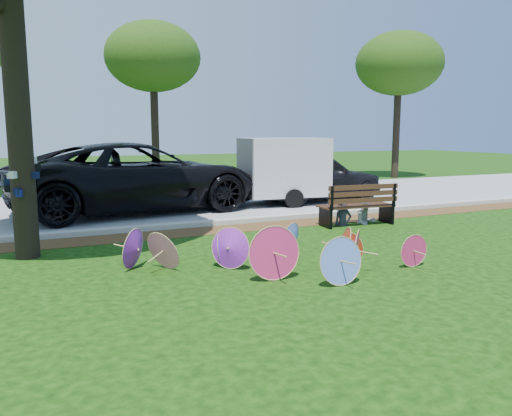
{
  "coord_description": "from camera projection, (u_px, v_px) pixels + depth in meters",
  "views": [
    {
      "loc": [
        -3.44,
        -6.77,
        2.37
      ],
      "look_at": [
        0.5,
        2.0,
        0.9
      ],
      "focal_mm": 35.0,
      "sensor_mm": 36.0,
      "label": 1
    }
  ],
  "objects": [
    {
      "name": "cargo_trailer",
      "position": [
        284.0,
        167.0,
        16.31
      ],
      "size": [
        2.83,
        1.95,
        2.47
      ],
      "primitive_type": "cube",
      "rotation": [
        0.0,
        0.0,
        -0.1
      ],
      "color": "silver",
      "rests_on": "ground"
    },
    {
      "name": "bg_trees",
      "position": [
        194.0,
        53.0,
        21.75
      ],
      "size": [
        24.11,
        7.5,
        7.4
      ],
      "color": "black",
      "rests_on": "ground"
    },
    {
      "name": "person_right",
      "position": [
        366.0,
        200.0,
        12.97
      ],
      "size": [
        0.65,
        0.54,
        1.23
      ],
      "primitive_type": "imported",
      "rotation": [
        0.0,
        0.0,
        -0.14
      ],
      "color": "#B8B9C1",
      "rests_on": "ground"
    },
    {
      "name": "black_van",
      "position": [
        138.0,
        177.0,
        14.87
      ],
      "size": [
        7.77,
        4.31,
        2.06
      ],
      "primitive_type": "imported",
      "rotation": [
        0.0,
        0.0,
        1.7
      ],
      "color": "black",
      "rests_on": "ground"
    },
    {
      "name": "ground",
      "position": [
        279.0,
        284.0,
        7.86
      ],
      "size": [
        90.0,
        90.0,
        0.0
      ],
      "primitive_type": "plane",
      "color": "black",
      "rests_on": "ground"
    },
    {
      "name": "parasol_pile",
      "position": [
        276.0,
        249.0,
        8.58
      ],
      "size": [
        5.11,
        2.66,
        0.9
      ],
      "color": "pink",
      "rests_on": "ground"
    },
    {
      "name": "dark_pickup",
      "position": [
        316.0,
        177.0,
        17.21
      ],
      "size": [
        4.99,
        2.39,
        1.64
      ],
      "primitive_type": "imported",
      "rotation": [
        0.0,
        0.0,
        1.67
      ],
      "color": "black",
      "rests_on": "ground"
    },
    {
      "name": "person_left",
      "position": [
        343.0,
        200.0,
        12.68
      ],
      "size": [
        0.51,
        0.37,
        1.31
      ],
      "primitive_type": "imported",
      "rotation": [
        0.0,
        0.0,
        -0.12
      ],
      "color": "#393B4E",
      "rests_on": "ground"
    },
    {
      "name": "street",
      "position": [
        150.0,
        205.0,
        16.29
      ],
      "size": [
        90.0,
        8.0,
        0.01
      ],
      "primitive_type": "cube",
      "color": "gray",
      "rests_on": "ground"
    },
    {
      "name": "curb",
      "position": [
        186.0,
        225.0,
        12.54
      ],
      "size": [
        90.0,
        0.3,
        0.12
      ],
      "primitive_type": "cube",
      "color": "#B7B5AD",
      "rests_on": "ground"
    },
    {
      "name": "park_bench",
      "position": [
        356.0,
        204.0,
        12.8
      ],
      "size": [
        2.07,
        0.9,
        1.05
      ],
      "primitive_type": null,
      "rotation": [
        0.0,
        0.0,
        -0.07
      ],
      "color": "black",
      "rests_on": "ground"
    },
    {
      "name": "mulch_strip",
      "position": [
        194.0,
        232.0,
        11.91
      ],
      "size": [
        90.0,
        1.0,
        0.01
      ],
      "primitive_type": "cube",
      "color": "#472D16",
      "rests_on": "ground"
    }
  ]
}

